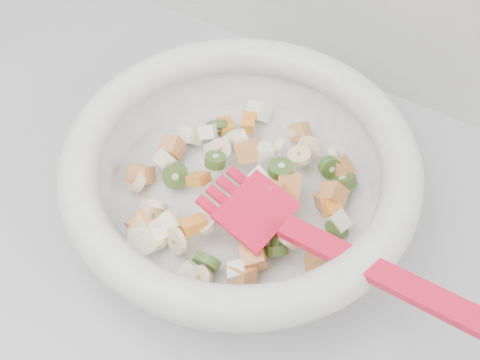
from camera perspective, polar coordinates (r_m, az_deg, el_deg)
The scene contains 1 object.
mixing_bowl at distance 0.62m, azimuth 0.04°, elevation 0.42°, with size 0.47×0.36×0.12m.
Camera 1 is at (0.01, 1.15, 1.44)m, focal length 45.00 mm.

